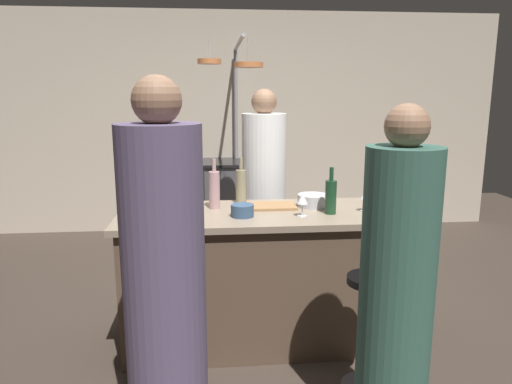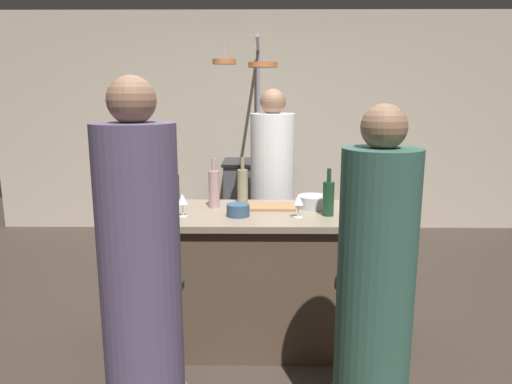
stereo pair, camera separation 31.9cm
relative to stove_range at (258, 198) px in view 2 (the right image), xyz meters
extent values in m
plane|color=#382D26|center=(0.00, -2.45, -0.45)|extent=(9.00, 9.00, 0.00)
cube|color=#BCAD99|center=(0.00, 0.40, 0.85)|extent=(6.40, 0.16, 2.60)
cube|color=brown|center=(0.00, -2.45, -0.02)|extent=(1.72, 0.66, 0.86)
cube|color=gray|center=(0.00, -2.45, 0.43)|extent=(1.80, 0.72, 0.04)
cube|color=#47474C|center=(0.00, 0.00, -0.02)|extent=(0.76, 0.60, 0.86)
cube|color=black|center=(0.00, 0.00, 0.43)|extent=(0.80, 0.64, 0.03)
cylinder|color=white|center=(0.13, -1.62, 0.30)|extent=(0.36, 0.36, 1.50)
sphere|color=#8C664C|center=(0.13, -1.62, 1.14)|extent=(0.20, 0.20, 0.20)
cylinder|color=#4C4C51|center=(0.55, -3.07, -0.11)|extent=(0.06, 0.06, 0.62)
cylinder|color=black|center=(0.55, -3.07, 0.21)|extent=(0.26, 0.26, 0.04)
cylinder|color=#33594C|center=(0.54, -3.45, 0.27)|extent=(0.34, 0.34, 1.43)
sphere|color=#8C664C|center=(0.54, -3.45, 1.07)|extent=(0.19, 0.19, 0.19)
cylinder|color=#4C4C51|center=(-0.51, -3.07, -0.11)|extent=(0.06, 0.06, 0.62)
cylinder|color=black|center=(-0.51, -3.07, 0.21)|extent=(0.26, 0.26, 0.04)
cylinder|color=#594C6B|center=(-0.51, -3.41, 0.32)|extent=(0.37, 0.37, 1.53)
sphere|color=#8C664C|center=(-0.51, -3.41, 1.18)|extent=(0.21, 0.21, 0.21)
cylinder|color=gray|center=(0.00, 0.25, 0.63)|extent=(0.04, 0.04, 2.15)
cylinder|color=gray|center=(0.00, -0.45, 1.70)|extent=(0.04, 1.40, 0.04)
cylinder|color=#B26638|center=(-0.30, -1.01, 1.49)|extent=(0.21, 0.21, 0.04)
cylinder|color=gray|center=(-0.30, -1.00, 1.60)|extent=(0.01, 0.01, 0.22)
cylinder|color=#B26638|center=(0.05, -1.04, 1.46)|extent=(0.27, 0.27, 0.04)
cylinder|color=gray|center=(0.05, -1.00, 1.58)|extent=(0.01, 0.01, 0.25)
cube|color=#997047|center=(0.10, -2.34, 0.46)|extent=(0.32, 0.22, 0.02)
cylinder|color=#382319|center=(-0.55, -2.26, 0.56)|extent=(0.05, 0.05, 0.21)
cylinder|color=#B78C8E|center=(-0.28, -2.33, 0.58)|extent=(0.07, 0.07, 0.25)
cylinder|color=#B78C8E|center=(-0.28, -2.33, 0.74)|extent=(0.03, 0.03, 0.08)
cylinder|color=black|center=(-0.77, -2.36, 0.58)|extent=(0.07, 0.07, 0.25)
cylinder|color=black|center=(-0.77, -2.36, 0.74)|extent=(0.03, 0.03, 0.08)
cylinder|color=gray|center=(-0.09, -2.19, 0.57)|extent=(0.07, 0.07, 0.24)
cylinder|color=gray|center=(-0.09, -2.19, 0.73)|extent=(0.03, 0.03, 0.08)
cylinder|color=#193D23|center=(0.45, -2.54, 0.56)|extent=(0.07, 0.07, 0.21)
cylinder|color=#193D23|center=(0.45, -2.54, 0.71)|extent=(0.03, 0.03, 0.08)
cylinder|color=silver|center=(0.26, -2.59, 0.46)|extent=(0.06, 0.06, 0.01)
cylinder|color=silver|center=(0.26, -2.59, 0.50)|extent=(0.01, 0.01, 0.07)
cone|color=silver|center=(0.26, -2.59, 0.57)|extent=(0.07, 0.07, 0.06)
cylinder|color=silver|center=(0.70, -2.50, 0.46)|extent=(0.06, 0.06, 0.01)
cylinder|color=silver|center=(0.70, -2.50, 0.50)|extent=(0.01, 0.01, 0.07)
cone|color=silver|center=(0.70, -2.50, 0.57)|extent=(0.07, 0.07, 0.06)
cylinder|color=silver|center=(-0.45, -2.58, 0.46)|extent=(0.06, 0.06, 0.01)
cylinder|color=silver|center=(-0.45, -2.58, 0.50)|extent=(0.01, 0.01, 0.07)
cone|color=silver|center=(-0.45, -2.58, 0.57)|extent=(0.07, 0.07, 0.06)
cylinder|color=#334C6B|center=(-0.11, -2.56, 0.49)|extent=(0.14, 0.14, 0.08)
cylinder|color=#B7B7BC|center=(0.39, -2.34, 0.49)|extent=(0.21, 0.21, 0.08)
camera|label=1|loc=(-0.29, -5.42, 1.20)|focal=33.24mm
camera|label=2|loc=(0.03, -5.43, 1.20)|focal=33.24mm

